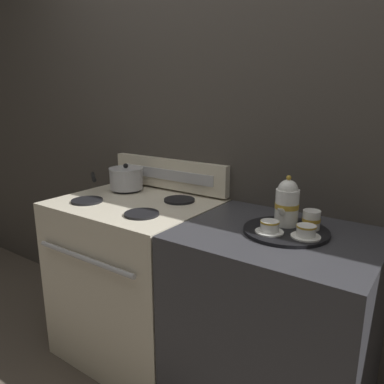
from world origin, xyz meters
name	(u,v)px	position (x,y,z in m)	size (l,w,h in m)	color
ground_plane	(195,377)	(0.00, 0.00, 0.00)	(6.00, 6.00, 0.00)	brown
wall_back	(234,158)	(0.00, 0.34, 1.10)	(6.00, 0.05, 2.20)	#423D38
stove	(137,278)	(-0.39, 0.00, 0.44)	(0.79, 0.67, 0.89)	beige
control_panel	(169,174)	(-0.39, 0.29, 0.98)	(0.78, 0.05, 0.17)	beige
side_counter	(273,330)	(0.40, 0.00, 0.44)	(0.78, 0.64, 0.88)	#38383D
saucepan	(126,178)	(-0.59, 0.14, 0.96)	(0.28, 0.30, 0.15)	#B7B7BC
serving_tray	(286,231)	(0.42, 0.02, 0.89)	(0.34, 0.34, 0.01)	black
teapot	(287,203)	(0.40, 0.07, 0.99)	(0.10, 0.16, 0.21)	white
teacup_left	(270,227)	(0.38, -0.05, 0.92)	(0.11, 0.11, 0.05)	white
teacup_right	(306,231)	(0.52, -0.02, 0.92)	(0.11, 0.11, 0.05)	white
creamer_jug	(311,220)	(0.50, 0.09, 0.93)	(0.07, 0.07, 0.08)	white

